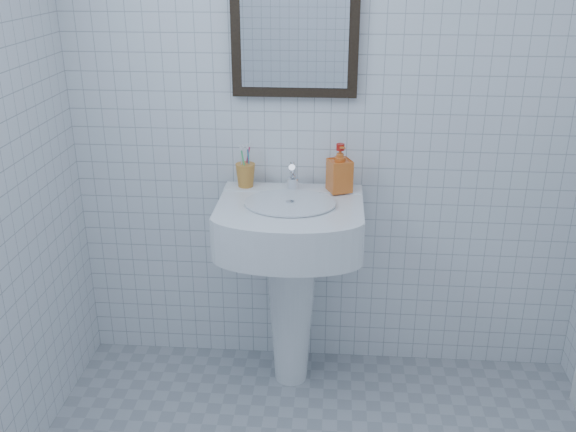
{
  "coord_description": "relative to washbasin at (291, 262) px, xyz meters",
  "views": [
    {
      "loc": [
        0.02,
        -1.39,
        1.78
      ],
      "look_at": [
        -0.15,
        0.86,
        0.85
      ],
      "focal_mm": 40.0,
      "sensor_mm": 36.0,
      "label": 1
    }
  ],
  "objects": [
    {
      "name": "toothbrush_cup",
      "position": [
        -0.2,
        0.13,
        0.33
      ],
      "size": [
        0.1,
        0.1,
        0.1
      ],
      "primitive_type": null,
      "rotation": [
        0.0,
        0.0,
        -0.21
      ],
      "color": "orange",
      "rests_on": "washbasin"
    },
    {
      "name": "wall_mirror",
      "position": [
        -0.0,
        0.19,
        0.96
      ],
      "size": [
        0.5,
        0.04,
        0.62
      ],
      "color": "black",
      "rests_on": "wall_back"
    },
    {
      "name": "washbasin",
      "position": [
        0.0,
        0.0,
        0.0
      ],
      "size": [
        0.57,
        0.42,
        0.88
      ],
      "color": "white",
      "rests_on": "ground"
    },
    {
      "name": "soap_dispenser",
      "position": [
        0.19,
        0.1,
        0.38
      ],
      "size": [
        0.12,
        0.12,
        0.2
      ],
      "primitive_type": "imported",
      "rotation": [
        0.0,
        0.0,
        0.37
      ],
      "color": "red",
      "rests_on": "washbasin"
    },
    {
      "name": "wall_back",
      "position": [
        0.15,
        0.21,
        0.66
      ],
      "size": [
        2.2,
        0.02,
        2.5
      ],
      "primitive_type": "cube",
      "color": "white",
      "rests_on": "ground"
    },
    {
      "name": "faucet",
      "position": [
        0.0,
        0.1,
        0.33
      ],
      "size": [
        0.05,
        0.11,
        0.12
      ],
      "color": "silver",
      "rests_on": "washbasin"
    }
  ]
}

